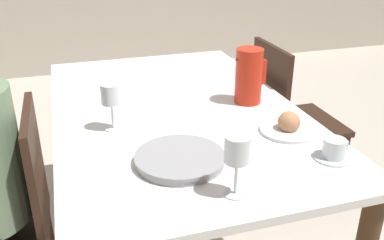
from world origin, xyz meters
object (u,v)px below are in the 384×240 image
(chair_opposite, at_px, (288,119))
(teacup_near_person, at_px, (334,150))
(wine_glass_water, at_px, (111,96))
(wine_glass_juice, at_px, (236,153))
(red_pitcher, at_px, (249,76))
(bread_plate, at_px, (288,126))
(chair_person_side, at_px, (7,224))
(serving_tray, at_px, (180,159))

(chair_opposite, relative_size, teacup_near_person, 7.08)
(wine_glass_water, height_order, wine_glass_juice, wine_glass_juice)
(chair_opposite, xyz_separation_m, red_pitcher, (-0.37, -0.26, 0.37))
(chair_opposite, distance_m, teacup_near_person, 0.91)
(red_pitcher, height_order, wine_glass_juice, red_pitcher)
(wine_glass_water, xyz_separation_m, bread_plate, (0.63, -0.22, -0.11))
(bread_plate, bearing_deg, wine_glass_juice, -137.46)
(chair_opposite, relative_size, bread_plate, 4.21)
(red_pitcher, relative_size, wine_glass_juice, 1.27)
(red_pitcher, height_order, bread_plate, red_pitcher)
(chair_opposite, bearing_deg, wine_glass_water, -69.58)
(chair_person_side, height_order, wine_glass_juice, wine_glass_juice)
(wine_glass_water, xyz_separation_m, wine_glass_juice, (0.28, -0.54, 0.00))
(wine_glass_juice, bearing_deg, red_pitcher, 63.14)
(teacup_near_person, distance_m, serving_tray, 0.52)
(serving_tray, xyz_separation_m, bread_plate, (0.46, 0.10, 0.01))
(chair_person_side, distance_m, chair_opposite, 1.48)
(serving_tray, bearing_deg, bread_plate, 12.83)
(chair_person_side, height_order, red_pitcher, red_pitcher)
(chair_opposite, distance_m, serving_tray, 1.09)
(chair_person_side, distance_m, bread_plate, 1.08)
(chair_opposite, bearing_deg, serving_tray, -49.42)
(chair_person_side, height_order, wine_glass_water, wine_glass_water)
(chair_opposite, bearing_deg, teacup_near_person, -20.40)
(wine_glass_juice, relative_size, bread_plate, 0.88)
(red_pitcher, bearing_deg, bread_plate, -85.14)
(red_pitcher, relative_size, teacup_near_person, 1.88)
(teacup_near_person, xyz_separation_m, bread_plate, (-0.04, 0.23, -0.01))
(wine_glass_juice, height_order, serving_tray, wine_glass_juice)
(serving_tray, height_order, bread_plate, bread_plate)
(wine_glass_juice, bearing_deg, wine_glass_water, 117.05)
(red_pitcher, xyz_separation_m, wine_glass_water, (-0.60, -0.10, 0.01))
(chair_person_side, height_order, bread_plate, chair_person_side)
(bread_plate, bearing_deg, serving_tray, -167.17)
(red_pitcher, xyz_separation_m, bread_plate, (0.03, -0.32, -0.10))
(red_pitcher, xyz_separation_m, wine_glass_juice, (-0.33, -0.65, 0.02))
(chair_opposite, xyz_separation_m, serving_tray, (-0.80, -0.69, 0.26))
(wine_glass_water, bearing_deg, bread_plate, -19.13)
(chair_opposite, height_order, teacup_near_person, chair_opposite)
(red_pitcher, height_order, wine_glass_water, red_pitcher)
(chair_person_side, xyz_separation_m, teacup_near_person, (1.09, -0.30, 0.28))
(wine_glass_juice, distance_m, bread_plate, 0.49)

